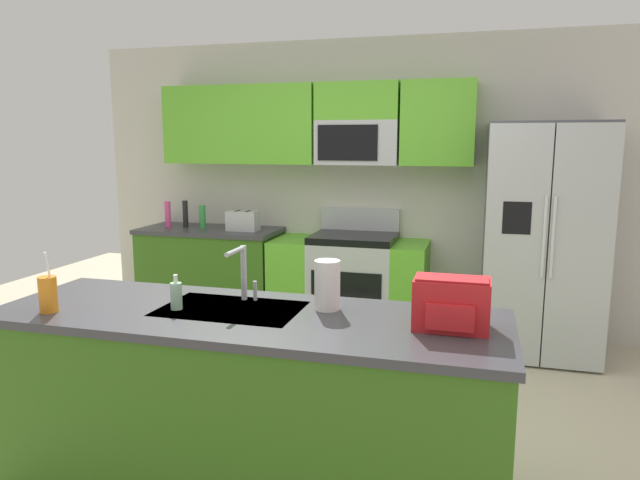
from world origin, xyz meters
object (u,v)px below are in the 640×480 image
Objects in this scene: toaster at (243,221)px; bottle_pink at (168,214)px; soap_dispenser at (176,295)px; backpack at (451,302)px; bottle_green at (202,217)px; sink_faucet at (243,269)px; refrigerator at (542,241)px; pepper_mill at (185,214)px; paper_towel_roll at (327,285)px; drink_cup_orange at (48,294)px; range_oven at (349,285)px.

bottle_pink is at bearing 178.03° from toaster.
backpack is (1.29, 0.05, 0.05)m from soap_dispenser.
bottle_green is 2.68m from soap_dispenser.
sink_faucet is 1.66× the size of soap_dispenser.
refrigerator reaches higher than backpack.
pepper_mill is 3.00m from paper_towel_roll.
paper_towel_roll is at bearing -3.43° from sink_faucet.
backpack is (2.39, -2.39, 0.01)m from bottle_green.
drink_cup_orange reaches higher than backpack.
soap_dispenser is (-0.31, -2.45, 0.53)m from range_oven.
pepper_mill is 1.48× the size of soap_dispenser.
drink_cup_orange is at bearing -133.43° from refrigerator.
bottle_green is 2.88m from paper_towel_roll.
soap_dispenser is 0.53× the size of backpack.
backpack is at bearing 2.35° from soap_dispenser.
bottle_green is at bearing 3.34° from bottle_pink.
range_oven is 2.85m from drink_cup_orange.
toaster is 0.43m from bottle_green.
refrigerator is 3.03m from soap_dispenser.
bottle_green is (-1.41, -0.01, 0.56)m from range_oven.
pepper_mill is at bearing 7.59° from bottle_pink.
refrigerator is 3.56m from drink_cup_orange.
toaster is at bearing 92.48° from drink_cup_orange.
paper_towel_roll is at bearing -118.44° from refrigerator.
bottle_pink is 2.83m from soap_dispenser.
drink_cup_orange reaches higher than bottle_green.
sink_faucet reaches higher than range_oven.
bottle_pink is at bearing 133.99° from paper_towel_roll.
backpack is (2.57, -2.40, -0.01)m from pepper_mill.
sink_faucet is 1.17× the size of paper_towel_roll.
backpack is at bearing -9.20° from sink_faucet.
toaster is at bearing -176.94° from range_oven.
refrigerator is 2.49m from paper_towel_roll.
bottle_green reaches higher than toaster.
soap_dispenser is (1.28, -2.45, -0.06)m from pepper_mill.
bottle_pink is 3.10m from paper_towel_roll.
range_oven is 2.32m from sink_faucet.
bottle_pink reaches higher than toaster.
bottle_pink is (-0.78, 0.03, 0.03)m from toaster.
drink_cup_orange reaches higher than bottle_pink.
refrigerator is (1.57, -0.07, 0.48)m from range_oven.
refrigerator reaches higher than soap_dispenser.
pepper_mill is (-1.59, -0.00, 0.58)m from range_oven.
pepper_mill is 2.76m from soap_dispenser.
bottle_green is (-0.43, 0.05, 0.02)m from toaster.
refrigerator is 7.71× the size of paper_towel_roll.
paper_towel_roll is (1.26, 0.40, 0.03)m from drink_cup_orange.
bottle_pink is at bearing 108.77° from drink_cup_orange.
pepper_mill is 0.87× the size of drink_cup_orange.
drink_cup_orange is at bearing -152.43° from sink_faucet.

